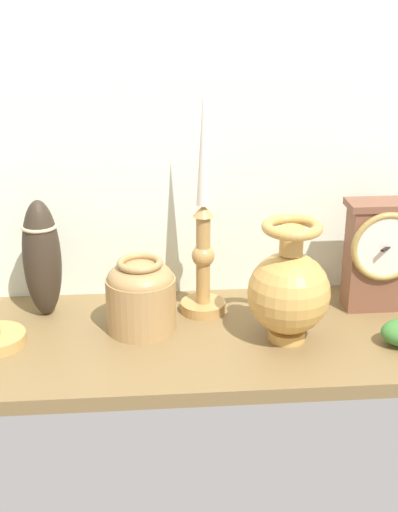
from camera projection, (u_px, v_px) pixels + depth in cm
name	position (u px, v px, depth cm)	size (l,w,h in cm)	color
ground_plane	(212.00, 340.00, 118.49)	(100.00, 36.00, 2.40)	brown
back_wall	(203.00, 118.00, 123.18)	(120.00, 2.00, 65.00)	white
mantel_clock	(380.00, 253.00, 123.47)	(12.75, 8.32, 19.87)	brown
candlestick_tall_left	(203.00, 240.00, 120.92)	(7.99, 7.99, 40.08)	#B4894B
brass_vase_bulbous	(289.00, 289.00, 112.94)	(13.41, 13.41, 20.36)	tan
brass_vase_jar	(141.00, 294.00, 117.23)	(11.69, 11.69, 12.60)	#AA834F
tall_ceramic_vase	(42.00, 258.00, 120.95)	(6.56, 6.56, 21.02)	#352A1F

